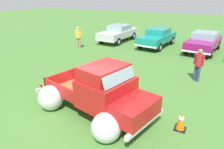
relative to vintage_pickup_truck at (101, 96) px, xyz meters
The scene contains 9 objects.
ground_plane 0.85m from the vintage_pickup_truck, 165.71° to the left, with size 80.00×80.00×0.00m, color #477A33.
vintage_pickup_truck is the anchor object (origin of this frame).
show_car_0 12.13m from the vintage_pickup_truck, 112.00° to the left, with size 2.21×4.65×1.43m.
show_car_1 10.95m from the vintage_pickup_truck, 94.91° to the left, with size 2.33×4.58×1.43m.
show_car_2 11.15m from the vintage_pickup_truck, 76.79° to the left, with size 2.46×4.59×1.43m.
spectator_0 9.84m from the vintage_pickup_truck, 129.58° to the left, with size 0.54×0.38×1.67m.
spectator_1 5.54m from the vintage_pickup_truck, 60.51° to the left, with size 0.52×0.45×1.63m.
lane_cone_0 2.78m from the vintage_pickup_truck, ahead, with size 0.36×0.36×0.63m.
lane_cone_1 3.24m from the vintage_pickup_truck, 105.58° to the left, with size 0.36×0.36×0.63m.
Camera 1 is at (3.63, -5.75, 4.15)m, focal length 33.45 mm.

